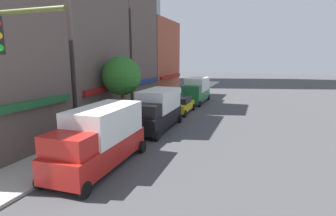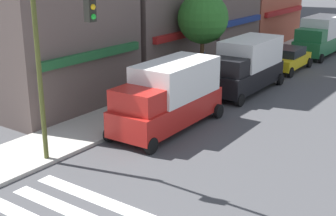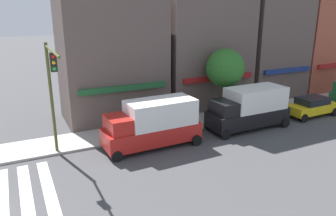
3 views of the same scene
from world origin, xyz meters
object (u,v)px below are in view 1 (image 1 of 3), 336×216
Objects in this scene: box_truck_red at (100,137)px; pedestrian_white_shirt at (151,107)px; street_tree at (122,76)px; sedan_yellow at (181,105)px; box_truck_green at (196,90)px; pedestrian_blue_shirt at (123,110)px; fire_hydrant at (39,168)px; box_truck_black at (157,109)px.

pedestrian_white_shirt is at bearing 8.17° from box_truck_red.
sedan_yellow is at bearing -22.31° from street_tree.
box_truck_green reaches higher than pedestrian_blue_shirt.
fire_hydrant is 10.29m from street_tree.
fire_hydrant is 0.15× the size of street_tree.
pedestrian_white_shirt is 1.00× the size of pedestrian_blue_shirt.
pedestrian_white_shirt is at bearing 0.75° from fire_hydrant.
box_truck_black is at bearing -179.45° from box_truck_green.
pedestrian_blue_shirt is 0.33× the size of street_tree.
box_truck_green is (20.73, 0.00, 0.00)m from box_truck_red.
fire_hydrant is (-22.99, 1.70, -0.97)m from box_truck_green.
street_tree reaches higher than box_truck_black.
pedestrian_white_shirt is (-9.85, 1.87, -0.51)m from box_truck_green.
pedestrian_white_shirt is at bearing 169.78° from box_truck_green.
sedan_yellow is 2.51× the size of pedestrian_white_shirt.
sedan_yellow is at bearing -0.87° from box_truck_black.
street_tree reaches higher than pedestrian_white_shirt.
box_truck_red is 3.54× the size of pedestrian_blue_shirt.
street_tree is at bearing -78.16° from pedestrian_blue_shirt.
box_truck_red is at bearing -179.45° from box_truck_green.
sedan_yellow is 0.82× the size of street_tree.
box_truck_red is 1.00× the size of box_truck_black.
pedestrian_blue_shirt reaches higher than sedan_yellow.
pedestrian_blue_shirt is (8.86, 3.65, -0.51)m from box_truck_red.
box_truck_black and box_truck_green have the same top height.
box_truck_green is 10.04m from pedestrian_white_shirt.
box_truck_red is at bearing 179.13° from box_truck_black.
pedestrian_blue_shirt is 2.10× the size of fire_hydrant.
box_truck_green reaches higher than sedan_yellow.
box_truck_black is 3.76m from pedestrian_white_shirt.
sedan_yellow is at bearing -179.45° from box_truck_green.
box_truck_red is 7.43× the size of fire_hydrant.
box_truck_black is 1.40× the size of sedan_yellow.
fire_hydrant is at bearing 176.32° from box_truck_green.
pedestrian_white_shirt is (3.21, 1.87, -0.51)m from box_truck_black.
box_truck_red reaches higher than fire_hydrant.
pedestrian_white_shirt is at bearing -14.80° from street_tree.
box_truck_black is 3.87m from pedestrian_blue_shirt.
box_truck_red is 8.27m from street_tree.
box_truck_red is 20.73m from box_truck_green.
box_truck_black reaches higher than sedan_yellow.
fire_hydrant is (-9.93, 1.70, -0.97)m from box_truck_black.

